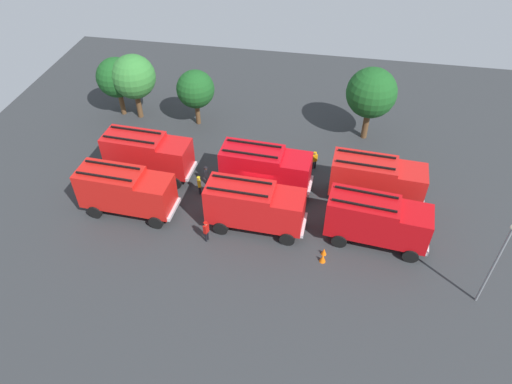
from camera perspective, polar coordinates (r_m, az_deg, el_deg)
ground_plane at (r=36.53m, az=-0.00°, el=-1.64°), size 55.21×55.21×0.00m
fire_truck_0 at (r=35.95m, az=-15.60°, el=0.24°), size 7.31×3.04×3.88m
fire_truck_1 at (r=33.38m, az=-0.18°, el=-1.65°), size 7.29×2.99×3.88m
fire_truck_2 at (r=33.43m, az=14.54°, el=-3.26°), size 7.42×3.37×3.88m
fire_truck_3 at (r=39.15m, az=-13.08°, el=4.61°), size 7.32×3.06×3.88m
fire_truck_4 at (r=36.68m, az=1.13°, el=3.00°), size 7.32×3.07×3.88m
fire_truck_5 at (r=36.79m, az=14.51°, el=1.58°), size 7.35×3.15×3.88m
firefighter_0 at (r=37.28m, az=-6.95°, el=0.94°), size 0.39×0.48×1.66m
firefighter_1 at (r=33.40m, az=-6.09°, el=-4.67°), size 0.36×0.47×1.79m
firefighter_2 at (r=39.82m, az=7.15°, el=3.96°), size 0.48×0.42×1.66m
firefighter_3 at (r=38.09m, az=-6.08°, el=2.13°), size 0.33×0.47×1.72m
tree_0 at (r=47.15m, az=-16.66°, el=13.22°), size 3.75×3.75×5.81m
tree_1 at (r=46.05m, az=-14.72°, el=13.42°), size 4.10×4.10×6.36m
tree_2 at (r=44.22m, az=-7.40°, el=12.32°), size 3.51×3.51×5.43m
tree_3 at (r=42.56m, az=13.90°, el=11.63°), size 4.40×4.40×6.82m
traffic_cone_0 at (r=39.34m, az=1.27°, el=2.59°), size 0.39×0.39×0.56m
traffic_cone_1 at (r=32.72m, az=8.14°, el=-8.00°), size 0.45×0.45×0.64m
traffic_cone_2 at (r=33.19m, az=8.28°, el=-7.19°), size 0.39×0.39×0.56m
lamppost at (r=30.91m, az=27.32°, el=-7.30°), size 0.36×0.36×6.85m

